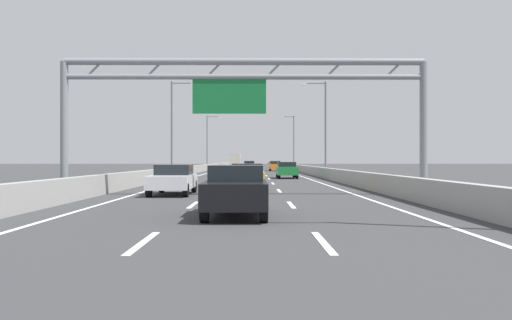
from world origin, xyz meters
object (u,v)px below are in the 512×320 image
Objects in this scene: sign_gantry at (242,91)px; box_truck at (235,160)px; streetlamp_right_far at (293,139)px; blue_car at (249,165)px; streetlamp_right_mid at (323,123)px; silver_car at (237,163)px; yellow_car at (247,176)px; black_car at (236,190)px; streetlamp_left_mid at (174,122)px; white_car at (173,179)px; streetlamp_left_far at (208,139)px; green_car at (287,170)px; orange_car at (275,166)px.

box_truck is (-3.40, 93.22, -3.23)m from sign_gantry.
streetlamp_right_far is 12.06m from blue_car.
streetlamp_right_mid is 81.83m from silver_car.
yellow_car is 1.01× the size of blue_car.
silver_car is (-3.52, 119.09, -0.03)m from black_car.
streetlamp_left_mid is 28.99m from white_car.
streetlamp_left_far reaches higher than yellow_car.
green_car is 86.74m from silver_car.
box_truck is at bearing 79.90° from streetlamp_left_far.
silver_car is (-7.08, 86.45, -0.01)m from green_car.
streetlamp_left_mid is (-7.38, 29.06, 0.53)m from sign_gantry.
silver_car is at bearing 90.12° from white_car.
blue_car reaches higher than yellow_car.
streetlamp_right_far is at bearing 46.73° from blue_car.
green_car is (-4.01, -47.35, -4.64)m from streetlamp_right_far.
white_car is (4.07, -28.32, -4.66)m from streetlamp_left_mid.
blue_car is at bearing 90.05° from black_car.
streetlamp_right_far is (14.93, 0.00, 0.00)m from streetlamp_left_far.
green_car is at bearing -77.01° from streetlamp_left_far.
silver_car reaches higher than white_car.
streetlamp_left_mid is 2.13× the size of orange_car.
orange_car is (11.23, 27.06, -4.63)m from streetlamp_left_mid.
yellow_car is 51.82m from orange_car.
sign_gantry is 1.79× the size of streetlamp_right_far.
streetlamp_left_mid is at bearing 100.93° from black_car.
streetlamp_left_mid is 64.40m from box_truck.
streetlamp_right_mid is 8.24m from green_car.
white_car is 62.13m from blue_car.
streetlamp_left_mid is 1.00× the size of streetlamp_left_far.
white_car is at bearing 108.52° from black_car.
streetlamp_left_far is at bearing 96.49° from yellow_car.
yellow_car is 19.42m from green_car.
streetlamp_right_mid reaches higher than blue_car.
black_car is (-0.01, -9.10, -4.09)m from sign_gantry.
white_car is 1.00× the size of orange_car.
streetlamp_left_mid and streetlamp_right_far have the same top height.
streetlamp_left_mid is at bearing 98.18° from white_car.
sign_gantry is 3.81× the size of orange_car.
black_car is at bearing -93.39° from orange_car.
blue_car is (-3.63, 39.24, 0.01)m from green_car.
orange_car is at bearing 97.80° from streetlamp_right_mid.
silver_car is at bearing 92.02° from yellow_car.
silver_car is 0.92× the size of orange_car.
box_truck reaches higher than black_car.
streetlamp_right_far reaches higher than orange_car.
blue_car is 47.34m from silver_car.
box_truck is (-3.39, 102.32, 0.86)m from black_car.
yellow_car is at bearing -83.51° from streetlamp_left_far.
black_car is 71.88m from blue_car.
orange_car is (11.23, -14.78, -4.63)m from streetlamp_left_far.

